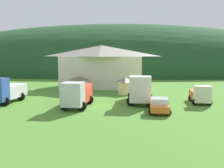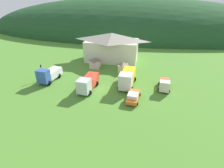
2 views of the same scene
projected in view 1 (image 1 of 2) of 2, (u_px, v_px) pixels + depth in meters
ground_plane at (95, 105)px, 33.79m from camera, size 200.00×200.00×0.00m
forested_hill_backdrop at (115, 72)px, 96.02m from camera, size 153.89×60.00×33.03m
depot_building at (102, 66)px, 51.20m from camera, size 15.90×9.14×8.02m
play_shed_cream at (125, 86)px, 42.97m from camera, size 2.41×2.38×2.62m
play_shed_pink at (79, 84)px, 44.75m from camera, size 2.80×2.77×2.73m
box_truck_blue at (5, 91)px, 35.22m from camera, size 3.64×6.75×3.45m
tow_truck_silver at (77, 93)px, 32.40m from camera, size 3.41×7.12×3.23m
flatbed_truck_yellow at (140, 88)px, 35.45m from camera, size 3.59×8.03×3.71m
light_truck_cream at (200, 95)px, 34.87m from camera, size 2.68×5.12×2.47m
service_pickup_orange at (159, 105)px, 29.80m from camera, size 2.68×5.16×1.66m
traffic_cone_near_pickup at (159, 115)px, 28.48m from camera, size 0.36×0.36×0.53m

